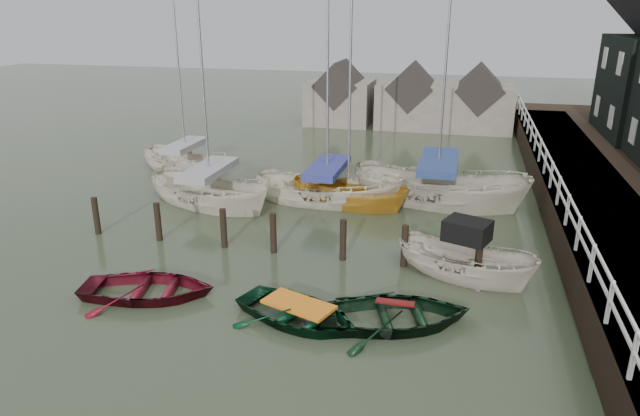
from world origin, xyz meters
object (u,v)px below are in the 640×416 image
(rowboat_red, at_px, (149,296))
(sailboat_d, at_px, (436,201))
(motorboat, at_px, (463,274))
(rowboat_green, at_px, (299,321))
(sailboat_e, at_px, (187,170))
(sailboat_a, at_px, (211,202))
(rowboat_dkgreen, at_px, (394,324))
(sailboat_c, at_px, (348,204))
(sailboat_b, at_px, (327,200))

(rowboat_red, relative_size, sailboat_d, 0.31)
(rowboat_red, relative_size, motorboat, 0.80)
(rowboat_red, xyz_separation_m, rowboat_green, (4.58, -0.25, 0.00))
(rowboat_green, distance_m, sailboat_e, 15.98)
(rowboat_red, height_order, sailboat_d, sailboat_d)
(rowboat_red, xyz_separation_m, sailboat_e, (-5.11, 12.46, 0.06))
(sailboat_e, bearing_deg, sailboat_a, -120.82)
(sailboat_d, xyz_separation_m, sailboat_e, (-12.60, 1.79, 0.00))
(rowboat_dkgreen, xyz_separation_m, sailboat_e, (-12.16, 12.22, 0.06))
(motorboat, relative_size, sailboat_e, 0.51)
(sailboat_e, bearing_deg, rowboat_dkgreen, -113.25)
(rowboat_green, xyz_separation_m, rowboat_dkgreen, (2.47, 0.48, 0.00))
(rowboat_dkgreen, distance_m, sailboat_e, 17.24)
(rowboat_green, distance_m, sailboat_d, 11.30)
(rowboat_dkgreen, xyz_separation_m, sailboat_c, (-3.15, 9.19, 0.02))
(rowboat_green, distance_m, sailboat_b, 9.94)
(rowboat_dkgreen, xyz_separation_m, motorboat, (1.70, 3.30, 0.09))
(sailboat_a, bearing_deg, rowboat_dkgreen, -110.83)
(sailboat_a, relative_size, sailboat_b, 0.93)
(sailboat_b, xyz_separation_m, sailboat_e, (-8.07, 2.90, -0.00))
(rowboat_dkgreen, distance_m, motorboat, 3.72)
(rowboat_green, relative_size, motorboat, 0.76)
(sailboat_c, distance_m, sailboat_d, 3.80)
(rowboat_dkgreen, bearing_deg, rowboat_red, 73.21)
(rowboat_green, bearing_deg, sailboat_c, 23.70)
(rowboat_red, relative_size, sailboat_b, 0.31)
(rowboat_dkgreen, relative_size, sailboat_e, 0.44)
(sailboat_a, bearing_deg, motorboat, -92.45)
(rowboat_green, relative_size, sailboat_a, 0.31)
(sailboat_b, distance_m, sailboat_d, 4.67)
(rowboat_red, distance_m, sailboat_a, 8.22)
(rowboat_green, relative_size, rowboat_dkgreen, 0.89)
(rowboat_red, distance_m, sailboat_e, 13.46)
(sailboat_d, height_order, sailboat_e, sailboat_d)
(sailboat_c, height_order, sailboat_d, sailboat_d)
(rowboat_red, distance_m, sailboat_b, 10.01)
(sailboat_c, height_order, sailboat_e, sailboat_c)
(rowboat_dkgreen, height_order, sailboat_b, sailboat_b)
(rowboat_green, height_order, sailboat_a, sailboat_a)
(rowboat_green, xyz_separation_m, sailboat_a, (-6.32, 8.28, 0.06))
(sailboat_b, xyz_separation_m, sailboat_d, (4.53, 1.11, -0.01))
(rowboat_dkgreen, height_order, motorboat, motorboat)
(sailboat_a, relative_size, sailboat_d, 0.96)
(sailboat_c, bearing_deg, motorboat, -125.49)
(sailboat_c, bearing_deg, sailboat_d, -55.90)
(rowboat_dkgreen, bearing_deg, sailboat_b, 5.00)
(rowboat_red, relative_size, rowboat_green, 1.06)
(rowboat_red, distance_m, sailboat_c, 10.20)
(sailboat_a, height_order, sailboat_b, sailboat_b)
(sailboat_b, bearing_deg, motorboat, -134.57)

